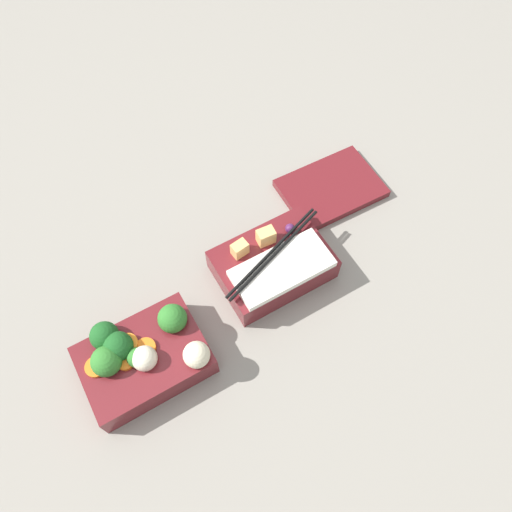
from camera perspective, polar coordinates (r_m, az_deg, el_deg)
ground_plane at (r=0.79m, az=-5.78°, el=-7.13°), size 3.00×3.00×0.00m
bento_tray_vegetable at (r=0.75m, az=-12.83°, el=-11.07°), size 0.18×0.13×0.08m
bento_tray_rice at (r=0.80m, az=1.98°, el=-0.95°), size 0.20×0.13×0.08m
bento_lid at (r=0.92m, az=8.55°, el=7.66°), size 0.18×0.13×0.01m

